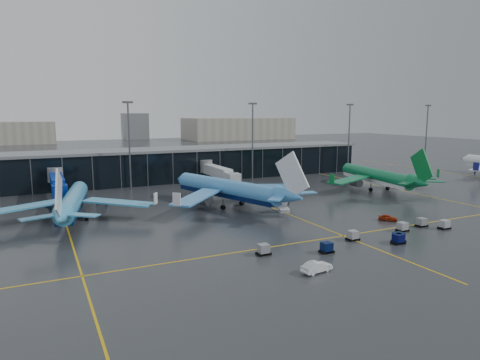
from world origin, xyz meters
name	(u,v)px	position (x,y,z in m)	size (l,w,h in m)	color
ground	(256,223)	(0.00, 0.00, 0.00)	(600.00, 600.00, 0.00)	#282B2D
terminal_pier	(169,164)	(0.00, 62.00, 5.42)	(142.00, 17.00, 10.70)	black
jet_bridges	(57,182)	(-35.00, 42.99, 4.55)	(94.00, 27.50, 7.20)	#595B60
flood_masts	(195,140)	(5.00, 50.00, 13.81)	(203.00, 0.50, 25.50)	#595B60
distant_hangars	(155,130)	(49.94, 270.08, 8.79)	(260.00, 71.00, 22.00)	#B2AD99
taxi_lines	(273,208)	(10.00, 10.61, 0.01)	(220.00, 120.00, 0.02)	gold
airliner_arkefly	(72,190)	(-33.22, 19.67, 6.15)	(35.13, 40.01, 12.30)	#3F9ED0
airliner_klm_near	(226,178)	(1.16, 17.58, 6.83)	(39.01, 44.43, 13.65)	#418DD5
airliner_aer_lingus	(376,168)	(49.73, 19.35, 6.39)	(36.53, 41.60, 12.78)	#0D6F3F
baggage_carts	(380,235)	(14.44, -19.49, 0.76)	(41.10, 7.83, 1.70)	black
mobile_airstair	(284,208)	(10.42, 6.21, 0.77)	(3.22, 3.78, 3.45)	white
service_van_red	(388,218)	(25.55, -10.23, 0.65)	(1.54, 3.83, 1.30)	#A1280C
service_van_white	(317,267)	(-5.08, -27.71, 0.79)	(1.68, 4.82, 1.59)	silver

